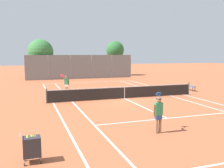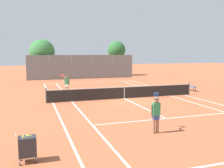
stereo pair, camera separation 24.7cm
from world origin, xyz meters
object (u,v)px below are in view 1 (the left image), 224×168
at_px(tennis_net, 124,92).
at_px(tree_behind_left, 40,53).
at_px(loose_tennis_ball_2, 121,86).
at_px(loose_tennis_ball_0, 80,116).
at_px(loose_tennis_ball_1, 122,96).
at_px(courtside_bench, 190,86).
at_px(tree_behind_right, 115,51).
at_px(player_far_left, 66,83).
at_px(player_near_side, 158,113).
at_px(ball_cart, 32,147).

relative_size(tennis_net, tree_behind_left, 2.18).
bearing_deg(loose_tennis_ball_2, loose_tennis_ball_0, -120.51).
height_order(loose_tennis_ball_1, courtside_bench, courtside_bench).
xyz_separation_m(tennis_net, tree_behind_right, (6.28, 20.01, 3.48)).
bearing_deg(player_far_left, player_near_side, -79.92).
height_order(ball_cart, tree_behind_left, tree_behind_left).
relative_size(ball_cart, loose_tennis_ball_1, 14.58).
xyz_separation_m(tennis_net, tree_behind_left, (-5.35, 18.43, 3.12)).
bearing_deg(loose_tennis_ball_1, player_near_side, -101.09).
xyz_separation_m(player_far_left, tree_behind_left, (-1.40, 14.49, 2.71)).
height_order(loose_tennis_ball_0, tree_behind_left, tree_behind_left).
height_order(ball_cart, loose_tennis_ball_0, ball_cart).
height_order(courtside_bench, tree_behind_left, tree_behind_left).
bearing_deg(loose_tennis_ball_0, loose_tennis_ball_1, 49.37).
distance_m(tennis_net, loose_tennis_ball_2, 7.54).
xyz_separation_m(ball_cart, loose_tennis_ball_1, (7.19, 10.57, -0.50)).
xyz_separation_m(tennis_net, player_near_side, (-1.75, -8.44, 0.42)).
xyz_separation_m(ball_cart, tree_behind_left, (1.78, 28.25, 3.10)).
relative_size(player_far_left, loose_tennis_ball_1, 26.88).
bearing_deg(tree_behind_left, loose_tennis_ball_2, -55.57).
relative_size(tennis_net, player_far_left, 6.76).
relative_size(player_near_side, player_far_left, 1.00).
bearing_deg(ball_cart, courtside_bench, 38.84).
bearing_deg(player_near_side, tennis_net, 78.32).
bearing_deg(tree_behind_right, loose_tennis_ball_2, -106.80).
relative_size(courtside_bench, tree_behind_right, 0.27).
bearing_deg(loose_tennis_ball_2, ball_cart, -119.32).
relative_size(tennis_net, courtside_bench, 8.00).
distance_m(player_near_side, tree_behind_right, 29.72).
bearing_deg(ball_cart, loose_tennis_ball_2, 60.68).
bearing_deg(loose_tennis_ball_0, ball_cart, -116.60).
relative_size(ball_cart, tree_behind_right, 0.17).
bearing_deg(tree_behind_left, ball_cart, -93.60).
bearing_deg(loose_tennis_ball_1, player_far_left, 141.50).
bearing_deg(loose_tennis_ball_0, loose_tennis_ball_2, 59.49).
bearing_deg(loose_tennis_ball_1, tennis_net, -94.34).
bearing_deg(tennis_net, loose_tennis_ball_1, 85.66).
xyz_separation_m(player_near_side, tree_behind_left, (-3.61, 26.88, 2.71)).
height_order(player_far_left, loose_tennis_ball_2, player_far_left).
xyz_separation_m(ball_cart, loose_tennis_ball_2, (9.52, 16.95, -0.50)).
bearing_deg(tree_behind_left, player_far_left, -84.46).
xyz_separation_m(player_near_side, courtside_bench, (9.22, 10.39, -0.52)).
bearing_deg(tree_behind_right, player_near_side, -105.75).
height_order(ball_cart, courtside_bench, ball_cart).
relative_size(ball_cart, courtside_bench, 0.64).
distance_m(tennis_net, ball_cart, 12.13).
distance_m(player_near_side, loose_tennis_ball_1, 9.42).
bearing_deg(loose_tennis_ball_1, loose_tennis_ball_0, -130.63).
distance_m(tennis_net, tree_behind_right, 21.26).
distance_m(loose_tennis_ball_1, tree_behind_right, 20.62).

